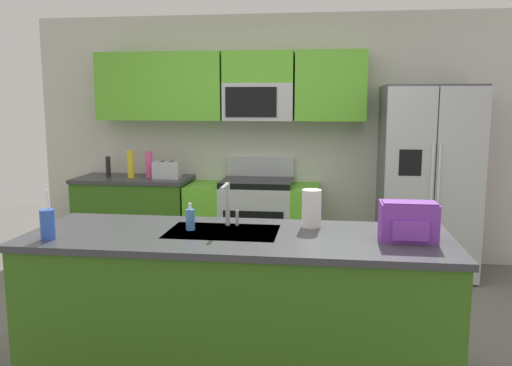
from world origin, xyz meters
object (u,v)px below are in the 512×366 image
at_px(pepper_mill, 108,167).
at_px(drink_cup_blue, 48,224).
at_px(sink_faucet, 228,200).
at_px(toaster, 167,170).
at_px(soap_dispenser, 190,219).
at_px(paper_towel_roll, 312,208).
at_px(bottle_pink, 149,165).
at_px(range_oven, 253,223).
at_px(refrigerator, 427,181).
at_px(backpack, 408,221).
at_px(bottle_yellow, 131,164).

xyz_separation_m(pepper_mill, drink_cup_blue, (0.71, -2.53, -0.02)).
bearing_deg(sink_faucet, toaster, 116.89).
distance_m(soap_dispenser, paper_towel_roll, 0.77).
relative_size(toaster, drink_cup_blue, 0.95).
xyz_separation_m(bottle_pink, drink_cup_blue, (0.25, -2.52, -0.05)).
height_order(range_oven, refrigerator, refrigerator).
bearing_deg(sink_faucet, backpack, -10.78).
bearing_deg(drink_cup_blue, toaster, 91.13).
height_order(pepper_mill, bottle_pink, bottle_pink).
relative_size(bottle_yellow, sink_faucet, 1.02).
distance_m(range_oven, toaster, 1.06).
bearing_deg(bottle_pink, soap_dispenser, -65.06).
height_order(bottle_pink, drink_cup_blue, drink_cup_blue).
relative_size(paper_towel_roll, backpack, 0.75).
height_order(bottle_pink, backpack, bottle_pink).
bearing_deg(bottle_yellow, toaster, -2.88).
relative_size(bottle_yellow, drink_cup_blue, 0.97).
bearing_deg(refrigerator, range_oven, 177.61).
bearing_deg(sink_faucet, pepper_mill, 129.22).
height_order(sink_faucet, soap_dispenser, sink_faucet).
bearing_deg(range_oven, bottle_yellow, -178.58).
bearing_deg(bottle_yellow, sink_faucet, -55.04).
height_order(sink_faucet, paper_towel_roll, sink_faucet).
bearing_deg(drink_cup_blue, soap_dispenser, 23.62).
height_order(drink_cup_blue, soap_dispenser, drink_cup_blue).
xyz_separation_m(bottle_yellow, drink_cup_blue, (0.45, -2.50, -0.05)).
distance_m(refrigerator, backpack, 2.26).
distance_m(range_oven, soap_dispenser, 2.26).
bearing_deg(bottle_pink, bottle_yellow, -174.90).
distance_m(range_oven, paper_towel_roll, 2.19).
height_order(refrigerator, drink_cup_blue, refrigerator).
height_order(refrigerator, paper_towel_roll, refrigerator).
bearing_deg(drink_cup_blue, backpack, 6.98).
xyz_separation_m(paper_towel_roll, backpack, (0.56, -0.26, -0.00)).
height_order(pepper_mill, sink_faucet, sink_faucet).
relative_size(refrigerator, sink_faucet, 6.56).
bearing_deg(drink_cup_blue, bottle_yellow, 100.21).
xyz_separation_m(toaster, backpack, (2.12, -2.22, 0.03)).
bearing_deg(toaster, drink_cup_blue, -88.87).
relative_size(refrigerator, paper_towel_roll, 7.71).
distance_m(toaster, drink_cup_blue, 2.48).
distance_m(drink_cup_blue, soap_dispenser, 0.83).
distance_m(toaster, soap_dispenser, 2.29).
xyz_separation_m(toaster, soap_dispenser, (0.81, -2.15, -0.02)).
xyz_separation_m(range_oven, sink_faucet, (0.12, -2.07, 0.62)).
xyz_separation_m(range_oven, toaster, (-0.90, -0.05, 0.55)).
height_order(toaster, backpack, backpack).
distance_m(sink_faucet, backpack, 1.11).
bearing_deg(range_oven, paper_towel_roll, -72.02).
height_order(range_oven, drink_cup_blue, drink_cup_blue).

